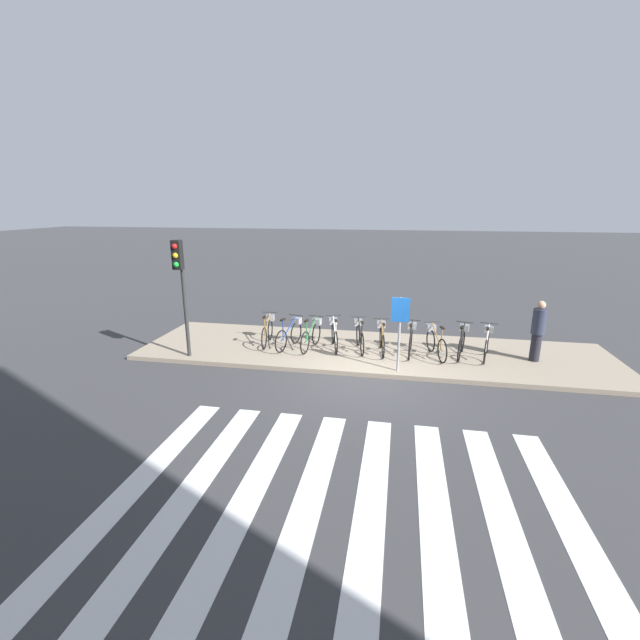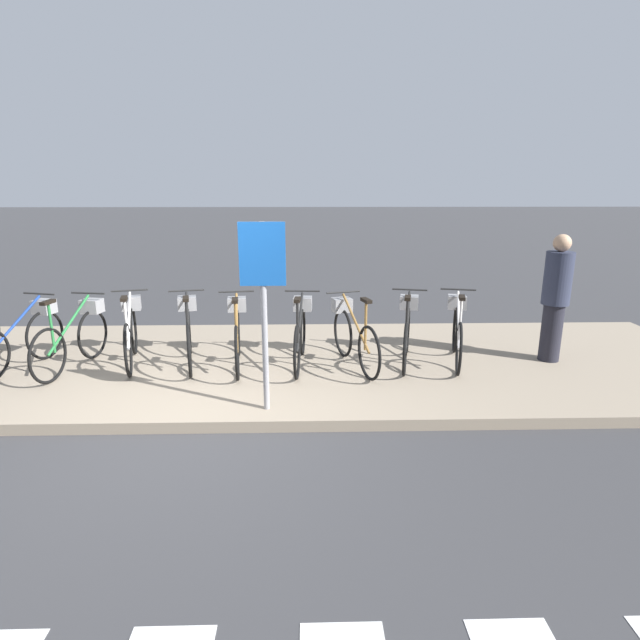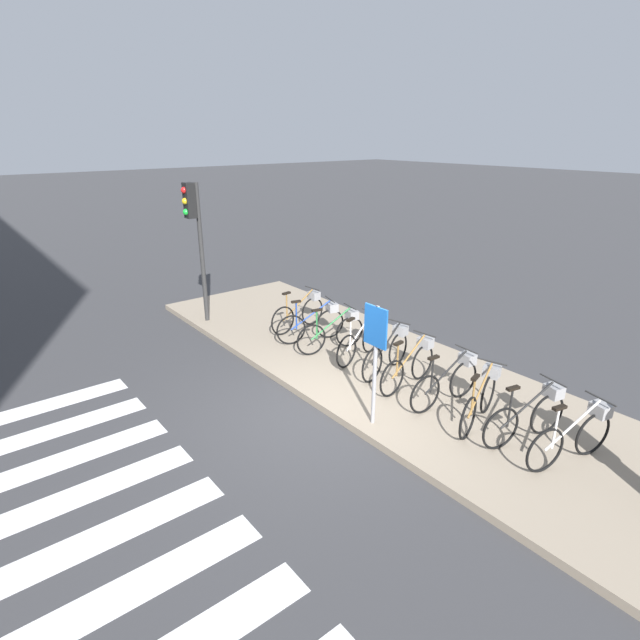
{
  "view_description": "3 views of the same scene",
  "coord_description": "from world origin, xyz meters",
  "px_view_note": "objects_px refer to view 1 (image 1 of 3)",
  "views": [
    {
      "loc": [
        0.7,
        -9.93,
        4.21
      ],
      "look_at": [
        -1.35,
        0.96,
        1.16
      ],
      "focal_mm": 24.0,
      "sensor_mm": 36.0,
      "label": 1
    },
    {
      "loc": [
        1.18,
        -4.42,
        2.31
      ],
      "look_at": [
        1.33,
        1.53,
        0.73
      ],
      "focal_mm": 28.0,
      "sensor_mm": 36.0,
      "label": 2
    },
    {
      "loc": [
        5.43,
        -4.44,
        4.28
      ],
      "look_at": [
        -1.1,
        0.74,
        1.15
      ],
      "focal_mm": 28.0,
      "sensor_mm": 36.0,
      "label": 3
    }
  ],
  "objects_px": {
    "parked_bicycle_4": "(360,335)",
    "traffic_light": "(180,274)",
    "parked_bicycle_8": "(462,341)",
    "parked_bicycle_1": "(290,333)",
    "parked_bicycle_6": "(411,339)",
    "parked_bicycle_3": "(334,333)",
    "parked_bicycle_2": "(312,334)",
    "sign_post": "(400,322)",
    "parked_bicycle_5": "(382,337)",
    "parked_bicycle_7": "(435,341)",
    "pedestrian": "(538,330)",
    "parked_bicycle_0": "(268,330)",
    "parked_bicycle_9": "(487,342)"
  },
  "relations": [
    {
      "from": "parked_bicycle_7",
      "to": "parked_bicycle_5",
      "type": "bearing_deg",
      "value": 177.57
    },
    {
      "from": "parked_bicycle_1",
      "to": "parked_bicycle_5",
      "type": "distance_m",
      "value": 2.64
    },
    {
      "from": "parked_bicycle_7",
      "to": "parked_bicycle_9",
      "type": "height_order",
      "value": "same"
    },
    {
      "from": "parked_bicycle_3",
      "to": "traffic_light",
      "type": "xyz_separation_m",
      "value": [
        -3.83,
        -1.55,
        1.87
      ]
    },
    {
      "from": "parked_bicycle_5",
      "to": "parked_bicycle_9",
      "type": "relative_size",
      "value": 1.02
    },
    {
      "from": "traffic_light",
      "to": "parked_bicycle_8",
      "type": "bearing_deg",
      "value": 11.49
    },
    {
      "from": "parked_bicycle_4",
      "to": "parked_bicycle_6",
      "type": "bearing_deg",
      "value": -3.1
    },
    {
      "from": "parked_bicycle_2",
      "to": "sign_post",
      "type": "bearing_deg",
      "value": -28.2
    },
    {
      "from": "parked_bicycle_5",
      "to": "parked_bicycle_7",
      "type": "relative_size",
      "value": 1.03
    },
    {
      "from": "parked_bicycle_8",
      "to": "traffic_light",
      "type": "bearing_deg",
      "value": -168.51
    },
    {
      "from": "parked_bicycle_6",
      "to": "parked_bicycle_8",
      "type": "xyz_separation_m",
      "value": [
        1.38,
        0.06,
        0.0
      ]
    },
    {
      "from": "parked_bicycle_5",
      "to": "traffic_light",
      "type": "xyz_separation_m",
      "value": [
        -5.21,
        -1.43,
        1.87
      ]
    },
    {
      "from": "parked_bicycle_7",
      "to": "parked_bicycle_8",
      "type": "distance_m",
      "value": 0.73
    },
    {
      "from": "sign_post",
      "to": "parked_bicycle_1",
      "type": "bearing_deg",
      "value": 157.17
    },
    {
      "from": "parked_bicycle_1",
      "to": "parked_bicycle_6",
      "type": "distance_m",
      "value": 3.44
    },
    {
      "from": "parked_bicycle_1",
      "to": "parked_bicycle_2",
      "type": "relative_size",
      "value": 0.98
    },
    {
      "from": "sign_post",
      "to": "parked_bicycle_8",
      "type": "bearing_deg",
      "value": 40.25
    },
    {
      "from": "parked_bicycle_6",
      "to": "parked_bicycle_9",
      "type": "xyz_separation_m",
      "value": [
        2.03,
        0.06,
        0.0
      ]
    },
    {
      "from": "parked_bicycle_4",
      "to": "traffic_light",
      "type": "relative_size",
      "value": 0.48
    },
    {
      "from": "parked_bicycle_2",
      "to": "parked_bicycle_7",
      "type": "relative_size",
      "value": 1.02
    },
    {
      "from": "parked_bicycle_0",
      "to": "sign_post",
      "type": "relative_size",
      "value": 0.81
    },
    {
      "from": "parked_bicycle_3",
      "to": "pedestrian",
      "type": "height_order",
      "value": "pedestrian"
    },
    {
      "from": "parked_bicycle_7",
      "to": "sign_post",
      "type": "xyz_separation_m",
      "value": [
        -0.99,
        -1.31,
        0.86
      ]
    },
    {
      "from": "parked_bicycle_1",
      "to": "parked_bicycle_3",
      "type": "height_order",
      "value": "same"
    },
    {
      "from": "traffic_light",
      "to": "parked_bicycle_4",
      "type": "bearing_deg",
      "value": 18.39
    },
    {
      "from": "parked_bicycle_0",
      "to": "parked_bicycle_4",
      "type": "height_order",
      "value": "same"
    },
    {
      "from": "pedestrian",
      "to": "sign_post",
      "type": "distance_m",
      "value": 3.88
    },
    {
      "from": "parked_bicycle_5",
      "to": "parked_bicycle_6",
      "type": "distance_m",
      "value": 0.8
    },
    {
      "from": "parked_bicycle_3",
      "to": "parked_bicycle_2",
      "type": "bearing_deg",
      "value": -164.73
    },
    {
      "from": "sign_post",
      "to": "parked_bicycle_5",
      "type": "bearing_deg",
      "value": 108.81
    },
    {
      "from": "parked_bicycle_1",
      "to": "parked_bicycle_8",
      "type": "relative_size",
      "value": 0.99
    },
    {
      "from": "parked_bicycle_1",
      "to": "pedestrian",
      "type": "bearing_deg",
      "value": 0.93
    },
    {
      "from": "parked_bicycle_3",
      "to": "parked_bicycle_7",
      "type": "relative_size",
      "value": 1.01
    },
    {
      "from": "parked_bicycle_6",
      "to": "traffic_light",
      "type": "xyz_separation_m",
      "value": [
        -6.01,
        -1.44,
        1.87
      ]
    },
    {
      "from": "parked_bicycle_1",
      "to": "parked_bicycle_2",
      "type": "distance_m",
      "value": 0.64
    },
    {
      "from": "parked_bicycle_9",
      "to": "pedestrian",
      "type": "xyz_separation_m",
      "value": [
        1.23,
        -0.03,
        0.43
      ]
    },
    {
      "from": "parked_bicycle_0",
      "to": "parked_bicycle_2",
      "type": "relative_size",
      "value": 1.01
    },
    {
      "from": "pedestrian",
      "to": "parked_bicycle_7",
      "type": "bearing_deg",
      "value": -177.68
    },
    {
      "from": "parked_bicycle_6",
      "to": "parked_bicycle_8",
      "type": "relative_size",
      "value": 1.02
    },
    {
      "from": "parked_bicycle_3",
      "to": "parked_bicycle_5",
      "type": "height_order",
      "value": "same"
    },
    {
      "from": "parked_bicycle_1",
      "to": "parked_bicycle_9",
      "type": "height_order",
      "value": "same"
    },
    {
      "from": "parked_bicycle_1",
      "to": "parked_bicycle_6",
      "type": "relative_size",
      "value": 0.97
    },
    {
      "from": "parked_bicycle_4",
      "to": "parked_bicycle_8",
      "type": "distance_m",
      "value": 2.81
    },
    {
      "from": "parked_bicycle_1",
      "to": "traffic_light",
      "type": "xyz_separation_m",
      "value": [
        -2.57,
        -1.36,
        1.87
      ]
    },
    {
      "from": "parked_bicycle_0",
      "to": "parked_bicycle_1",
      "type": "height_order",
      "value": "same"
    },
    {
      "from": "parked_bicycle_4",
      "to": "traffic_light",
      "type": "bearing_deg",
      "value": -161.61
    },
    {
      "from": "parked_bicycle_3",
      "to": "sign_post",
      "type": "relative_size",
      "value": 0.8
    },
    {
      "from": "parked_bicycle_0",
      "to": "pedestrian",
      "type": "height_order",
      "value": "pedestrian"
    },
    {
      "from": "parked_bicycle_1",
      "to": "parked_bicycle_7",
      "type": "bearing_deg",
      "value": 0.04
    },
    {
      "from": "parked_bicycle_2",
      "to": "parked_bicycle_5",
      "type": "bearing_deg",
      "value": 1.45
    }
  ]
}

